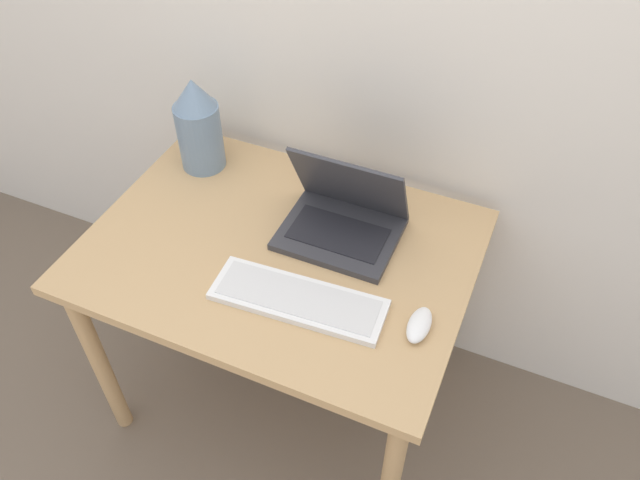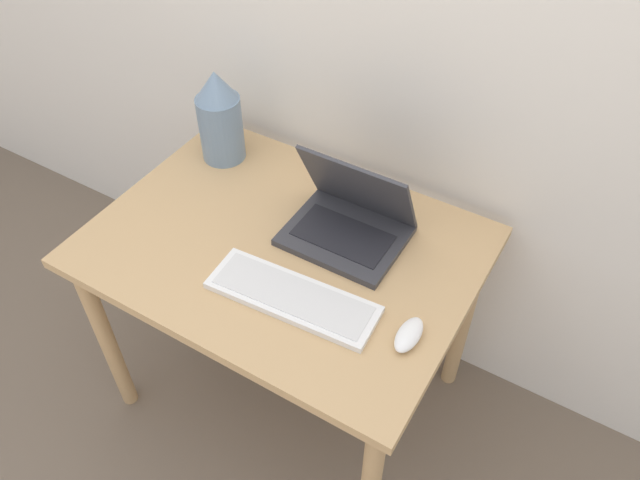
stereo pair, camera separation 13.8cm
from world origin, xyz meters
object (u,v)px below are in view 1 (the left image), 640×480
mouse (419,325)px  keyboard (298,299)px  laptop (343,217)px  vase (198,125)px

mouse → keyboard: bearing=-172.6°
laptop → mouse: bearing=-39.4°
laptop → vase: vase is taller
mouse → vase: size_ratio=0.38×
laptop → vase: size_ratio=1.06×
laptop → keyboard: bearing=-91.2°
keyboard → laptop: bearing=88.8°
laptop → mouse: 0.37m
keyboard → vase: size_ratio=1.50×
mouse → laptop: bearing=140.6°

